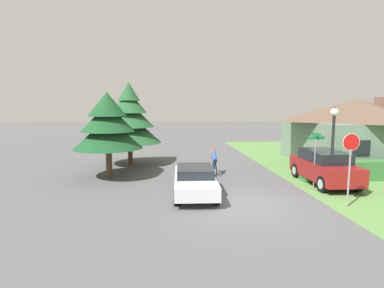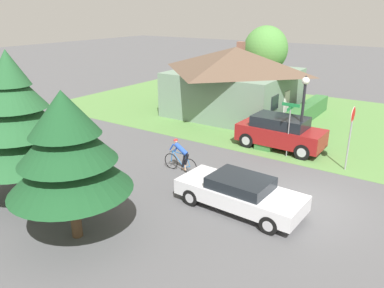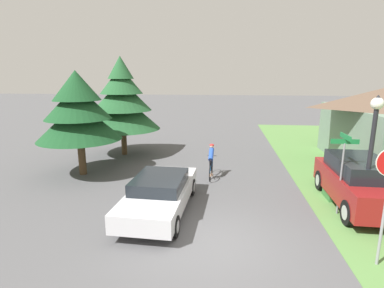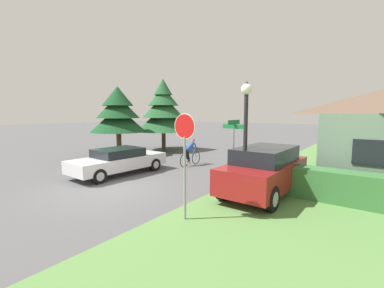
{
  "view_description": "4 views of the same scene",
  "coord_description": "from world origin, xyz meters",
  "px_view_note": "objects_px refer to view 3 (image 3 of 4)",
  "views": [
    {
      "loc": [
        -3.22,
        -11.83,
        4.11
      ],
      "look_at": [
        -1.64,
        6.51,
        1.79
      ],
      "focal_mm": 28.0,
      "sensor_mm": 36.0,
      "label": 1
    },
    {
      "loc": [
        -13.22,
        -3.66,
        7.13
      ],
      "look_at": [
        -0.37,
        5.09,
        1.49
      ],
      "focal_mm": 35.0,
      "sensor_mm": 36.0,
      "label": 2
    },
    {
      "loc": [
        0.29,
        -7.7,
        4.63
      ],
      "look_at": [
        -1.1,
        4.54,
        1.85
      ],
      "focal_mm": 28.0,
      "sensor_mm": 36.0,
      "label": 3
    },
    {
      "loc": [
        8.53,
        -6.1,
        3.05
      ],
      "look_at": [
        -0.24,
        5.79,
        1.26
      ],
      "focal_mm": 24.0,
      "sensor_mm": 36.0,
      "label": 4
    }
  ],
  "objects_px": {
    "street_lamp": "(373,138)",
    "conifer_tall_far": "(122,101)",
    "street_name_sign": "(343,160)",
    "conifer_tall_near": "(78,111)",
    "sedan_left_lane": "(160,193)",
    "cyclist": "(211,162)",
    "parked_suv_right": "(359,182)"
  },
  "relations": [
    {
      "from": "street_name_sign",
      "to": "conifer_tall_near",
      "type": "relative_size",
      "value": 0.57
    },
    {
      "from": "cyclist",
      "to": "street_lamp",
      "type": "xyz_separation_m",
      "value": [
        5.18,
        -3.79,
        2.03
      ]
    },
    {
      "from": "parked_suv_right",
      "to": "conifer_tall_near",
      "type": "height_order",
      "value": "conifer_tall_near"
    },
    {
      "from": "cyclist",
      "to": "conifer_tall_near",
      "type": "height_order",
      "value": "conifer_tall_near"
    },
    {
      "from": "street_lamp",
      "to": "street_name_sign",
      "type": "bearing_deg",
      "value": 148.47
    },
    {
      "from": "conifer_tall_near",
      "to": "conifer_tall_far",
      "type": "bearing_deg",
      "value": 79.04
    },
    {
      "from": "sedan_left_lane",
      "to": "street_name_sign",
      "type": "relative_size",
      "value": 1.74
    },
    {
      "from": "street_lamp",
      "to": "cyclist",
      "type": "bearing_deg",
      "value": 143.8
    },
    {
      "from": "parked_suv_right",
      "to": "street_lamp",
      "type": "bearing_deg",
      "value": 167.24
    },
    {
      "from": "parked_suv_right",
      "to": "conifer_tall_far",
      "type": "distance_m",
      "value": 12.79
    },
    {
      "from": "street_lamp",
      "to": "conifer_tall_far",
      "type": "relative_size",
      "value": 0.71
    },
    {
      "from": "cyclist",
      "to": "sedan_left_lane",
      "type": "bearing_deg",
      "value": 159.38
    },
    {
      "from": "conifer_tall_near",
      "to": "conifer_tall_far",
      "type": "height_order",
      "value": "conifer_tall_far"
    },
    {
      "from": "street_lamp",
      "to": "conifer_tall_near",
      "type": "xyz_separation_m",
      "value": [
        -11.38,
        3.54,
        0.31
      ]
    },
    {
      "from": "street_name_sign",
      "to": "conifer_tall_far",
      "type": "bearing_deg",
      "value": 144.83
    },
    {
      "from": "street_name_sign",
      "to": "street_lamp",
      "type": "bearing_deg",
      "value": -31.53
    },
    {
      "from": "sedan_left_lane",
      "to": "conifer_tall_near",
      "type": "height_order",
      "value": "conifer_tall_near"
    },
    {
      "from": "street_name_sign",
      "to": "conifer_tall_far",
      "type": "xyz_separation_m",
      "value": [
        -9.98,
        7.03,
        1.27
      ]
    },
    {
      "from": "cyclist",
      "to": "conifer_tall_far",
      "type": "height_order",
      "value": "conifer_tall_far"
    },
    {
      "from": "conifer_tall_near",
      "to": "conifer_tall_far",
      "type": "relative_size",
      "value": 0.85
    },
    {
      "from": "street_lamp",
      "to": "conifer_tall_near",
      "type": "height_order",
      "value": "conifer_tall_near"
    },
    {
      "from": "street_name_sign",
      "to": "cyclist",
      "type": "bearing_deg",
      "value": 143.17
    },
    {
      "from": "cyclist",
      "to": "parked_suv_right",
      "type": "distance_m",
      "value": 6.06
    },
    {
      "from": "street_name_sign",
      "to": "conifer_tall_near",
      "type": "height_order",
      "value": "conifer_tall_near"
    },
    {
      "from": "parked_suv_right",
      "to": "sedan_left_lane",
      "type": "bearing_deg",
      "value": 100.86
    },
    {
      "from": "parked_suv_right",
      "to": "conifer_tall_far",
      "type": "relative_size",
      "value": 0.79
    },
    {
      "from": "parked_suv_right",
      "to": "conifer_tall_near",
      "type": "xyz_separation_m",
      "value": [
        -11.66,
        2.38,
        2.17
      ]
    },
    {
      "from": "cyclist",
      "to": "conifer_tall_near",
      "type": "xyz_separation_m",
      "value": [
        -6.2,
        -0.25,
        2.34
      ]
    },
    {
      "from": "street_lamp",
      "to": "street_name_sign",
      "type": "xyz_separation_m",
      "value": [
        -0.65,
        0.4,
        -0.85
      ]
    },
    {
      "from": "sedan_left_lane",
      "to": "street_name_sign",
      "type": "height_order",
      "value": "street_name_sign"
    },
    {
      "from": "sedan_left_lane",
      "to": "cyclist",
      "type": "bearing_deg",
      "value": -19.82
    },
    {
      "from": "sedan_left_lane",
      "to": "parked_suv_right",
      "type": "distance_m",
      "value": 7.15
    }
  ]
}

